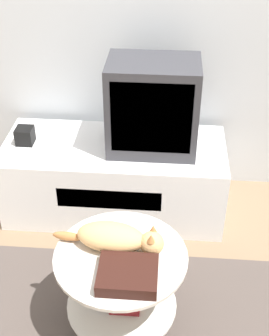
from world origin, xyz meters
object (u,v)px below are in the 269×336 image
object	(u,v)px
dvd_box	(128,275)
cat	(117,238)
speaker	(25,136)
tv	(153,107)

from	to	relation	value
dvd_box	cat	distance (m)	0.20
cat	speaker	bearing A→B (deg)	133.53
tv	speaker	xyz separation A→B (m)	(-0.79, -0.02, -0.22)
tv	dvd_box	world-z (taller)	tv
speaker	tv	bearing A→B (deg)	1.24
tv	speaker	world-z (taller)	tv
tv	cat	size ratio (longest dim) A/B	1.06
speaker	dvd_box	distance (m)	1.31
tv	cat	xyz separation A→B (m)	(-0.11, -0.91, -0.20)
speaker	dvd_box	bearing A→B (deg)	-55.56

